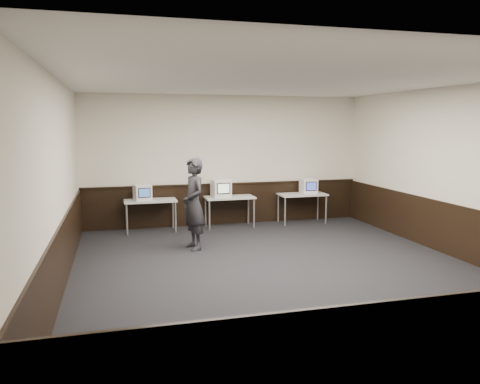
% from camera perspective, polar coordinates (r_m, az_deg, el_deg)
% --- Properties ---
extents(floor, '(8.00, 8.00, 0.00)m').
position_cam_1_polar(floor, '(8.17, 4.77, -9.50)').
color(floor, black).
rests_on(floor, ground).
extents(ceiling, '(8.00, 8.00, 0.00)m').
position_cam_1_polar(ceiling, '(7.82, 5.05, 13.46)').
color(ceiling, white).
rests_on(ceiling, back_wall).
extents(back_wall, '(7.00, 0.00, 7.00)m').
position_cam_1_polar(back_wall, '(11.66, -1.76, 3.86)').
color(back_wall, silver).
rests_on(back_wall, ground).
extents(front_wall, '(7.00, 0.00, 7.00)m').
position_cam_1_polar(front_wall, '(4.33, 23.13, -4.15)').
color(front_wall, silver).
rests_on(front_wall, ground).
extents(left_wall, '(0.00, 8.00, 8.00)m').
position_cam_1_polar(left_wall, '(7.43, -21.43, 0.83)').
color(left_wall, silver).
rests_on(left_wall, ground).
extents(right_wall, '(0.00, 8.00, 8.00)m').
position_cam_1_polar(right_wall, '(9.60, 24.99, 2.17)').
color(right_wall, silver).
rests_on(right_wall, ground).
extents(wainscot_back, '(6.98, 0.04, 1.00)m').
position_cam_1_polar(wainscot_back, '(11.77, -1.72, -1.49)').
color(wainscot_back, black).
rests_on(wainscot_back, back_wall).
extents(wainscot_front, '(6.98, 0.04, 1.00)m').
position_cam_1_polar(wainscot_front, '(4.70, 22.18, -17.34)').
color(wainscot_front, black).
rests_on(wainscot_front, front_wall).
extents(wainscot_left, '(0.04, 7.98, 1.00)m').
position_cam_1_polar(wainscot_left, '(7.63, -20.85, -7.38)').
color(wainscot_left, black).
rests_on(wainscot_left, left_wall).
extents(wainscot_right, '(0.04, 7.98, 1.00)m').
position_cam_1_polar(wainscot_right, '(9.75, 24.51, -4.27)').
color(wainscot_right, black).
rests_on(wainscot_right, right_wall).
extents(wainscot_rail, '(6.98, 0.06, 0.04)m').
position_cam_1_polar(wainscot_rail, '(11.68, -1.71, 1.01)').
color(wainscot_rail, black).
rests_on(wainscot_rail, wainscot_back).
extents(desk_left, '(1.20, 0.60, 0.75)m').
position_cam_1_polar(desk_left, '(11.09, -10.87, -1.30)').
color(desk_left, beige).
rests_on(desk_left, ground).
extents(desk_center, '(1.20, 0.60, 0.75)m').
position_cam_1_polar(desk_center, '(11.38, -1.29, -0.92)').
color(desk_center, beige).
rests_on(desk_center, ground).
extents(desk_right, '(1.20, 0.60, 0.75)m').
position_cam_1_polar(desk_right, '(11.97, 7.59, -0.54)').
color(desk_right, beige).
rests_on(desk_right, ground).
extents(emac_left, '(0.43, 0.45, 0.37)m').
position_cam_1_polar(emac_left, '(10.99, -11.81, -0.05)').
color(emac_left, white).
rests_on(emac_left, desk_left).
extents(emac_center, '(0.46, 0.49, 0.43)m').
position_cam_1_polar(emac_center, '(11.29, -2.34, 0.47)').
color(emac_center, white).
rests_on(emac_center, desk_center).
extents(emac_right, '(0.40, 0.43, 0.38)m').
position_cam_1_polar(emac_right, '(11.99, 8.35, 0.73)').
color(emac_right, white).
rests_on(emac_right, desk_right).
extents(person, '(0.58, 0.75, 1.83)m').
position_cam_1_polar(person, '(9.36, -5.67, -1.47)').
color(person, black).
rests_on(person, ground).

